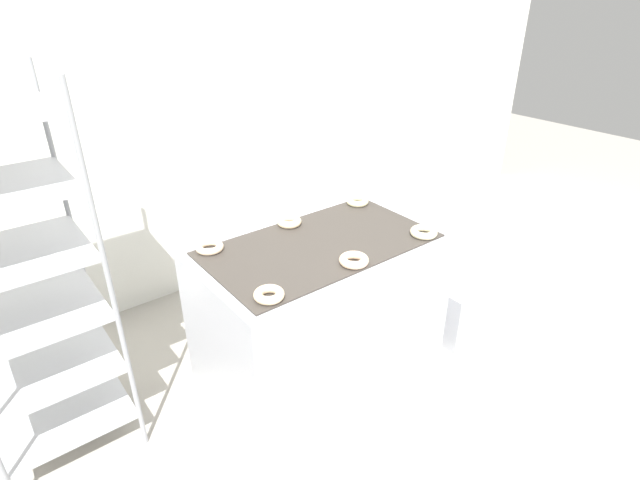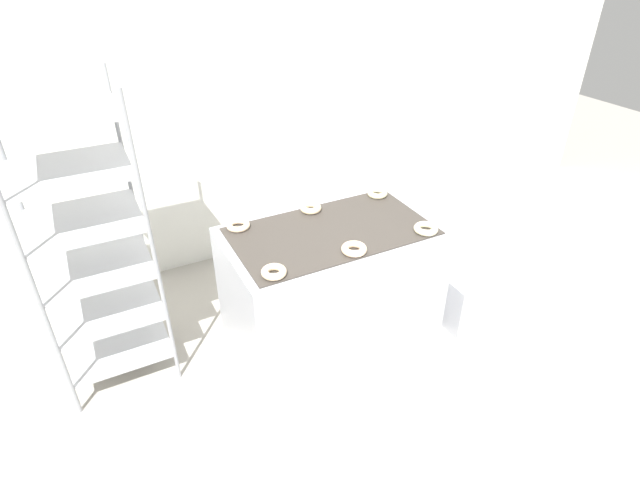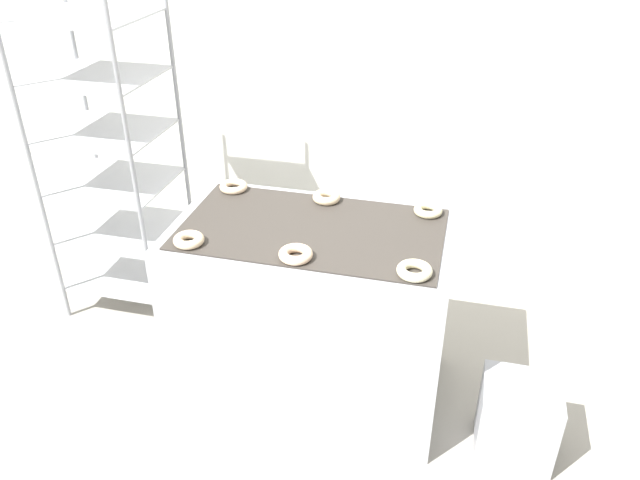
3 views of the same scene
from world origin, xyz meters
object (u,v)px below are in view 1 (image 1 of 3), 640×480
(donut_near_left, at_px, (269,295))
(donut_near_right, at_px, (424,232))
(fryer_machine, at_px, (320,318))
(donut_far_left, at_px, (210,247))
(baking_rack_cart, at_px, (22,286))
(glaze_bin, at_px, (456,310))
(donut_far_right, at_px, (358,201))
(donut_near_center, at_px, (353,260))
(donut_far_center, at_px, (289,222))

(donut_near_left, bearing_deg, donut_near_right, -0.18)
(fryer_machine, distance_m, donut_far_left, 0.75)
(baking_rack_cart, xyz_separation_m, donut_near_left, (0.82, -0.77, 0.02))
(fryer_machine, xyz_separation_m, glaze_bin, (1.01, -0.20, -0.28))
(baking_rack_cart, bearing_deg, donut_far_left, -14.84)
(glaze_bin, distance_m, donut_far_right, 1.04)
(donut_near_right, bearing_deg, donut_near_center, 179.76)
(fryer_machine, relative_size, donut_near_center, 8.90)
(donut_far_left, bearing_deg, fryer_machine, -30.32)
(baking_rack_cart, height_order, donut_far_right, baking_rack_cart)
(baking_rack_cart, relative_size, donut_near_right, 12.93)
(glaze_bin, xyz_separation_m, donut_far_left, (-1.50, 0.48, 0.77))
(fryer_machine, xyz_separation_m, donut_far_left, (-0.49, 0.28, 0.50))
(glaze_bin, height_order, donut_near_center, donut_near_center)
(donut_near_center, distance_m, donut_far_right, 0.73)
(baking_rack_cart, relative_size, donut_near_center, 12.97)
(baking_rack_cart, relative_size, donut_near_left, 13.90)
(donut_far_left, relative_size, donut_far_center, 1.03)
(donut_near_right, bearing_deg, glaze_bin, 7.87)
(glaze_bin, relative_size, donut_near_left, 2.95)
(donut_far_right, bearing_deg, donut_near_right, -90.17)
(donut_near_right, bearing_deg, donut_far_left, 150.63)
(donut_near_center, bearing_deg, fryer_machine, 89.21)
(baking_rack_cart, distance_m, donut_far_left, 0.84)
(fryer_machine, xyz_separation_m, donut_far_center, (-0.00, 0.28, 0.50))
(donut_far_left, bearing_deg, donut_near_center, -48.72)
(fryer_machine, distance_m, donut_near_right, 0.75)
(fryer_machine, bearing_deg, donut_near_left, -151.29)
(donut_far_center, bearing_deg, donut_near_center, -90.07)
(fryer_machine, height_order, baking_rack_cart, baking_rack_cart)
(donut_near_left, bearing_deg, donut_far_left, 90.35)
(donut_near_left, bearing_deg, donut_near_center, -0.12)
(baking_rack_cart, relative_size, donut_far_center, 13.74)
(donut_near_right, distance_m, donut_far_center, 0.74)
(donut_near_left, height_order, donut_near_right, same)
(donut_near_right, xyz_separation_m, donut_far_left, (-0.98, 0.55, -0.00))
(fryer_machine, height_order, donut_far_right, donut_far_right)
(glaze_bin, relative_size, donut_far_center, 2.91)
(donut_near_left, relative_size, donut_near_right, 0.93)
(donut_near_left, distance_m, donut_far_center, 0.73)
(donut_near_left, xyz_separation_m, donut_far_right, (0.98, 0.53, -0.00))
(baking_rack_cart, relative_size, glaze_bin, 4.72)
(fryer_machine, bearing_deg, donut_far_right, 28.20)
(fryer_machine, relative_size, donut_far_right, 9.55)
(fryer_machine, xyz_separation_m, donut_near_left, (-0.48, -0.26, 0.50))
(donut_far_right, bearing_deg, donut_near_left, -151.55)
(donut_near_right, distance_m, donut_far_left, 1.13)
(baking_rack_cart, bearing_deg, donut_near_center, -30.54)
(baking_rack_cart, bearing_deg, fryer_machine, -21.03)
(glaze_bin, distance_m, donut_far_center, 1.36)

